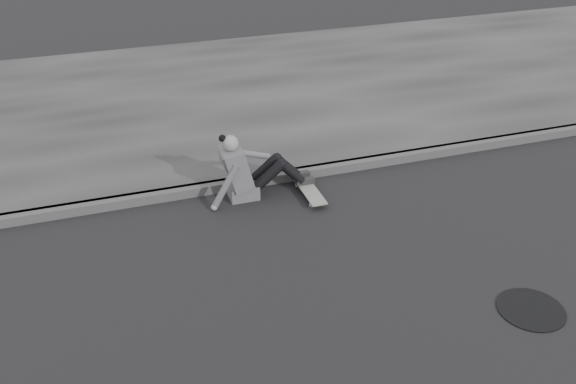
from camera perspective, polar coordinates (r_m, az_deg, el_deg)
name	(u,v)px	position (r m, az deg, el deg)	size (l,w,h in m)	color
ground	(355,302)	(6.44, 5.95, -9.68)	(80.00, 80.00, 0.00)	black
curb	(276,177)	(8.41, -1.06, 1.33)	(24.00, 0.16, 0.12)	#464646
sidewalk	(223,96)	(11.06, -5.81, 8.48)	(24.00, 6.00, 0.12)	#343434
manhole	(531,309)	(6.74, 20.79, -9.74)	(0.65, 0.65, 0.01)	black
skateboard	(309,191)	(8.08, 1.91, 0.12)	(0.20, 0.78, 0.09)	#A9A8A3
seated_woman	(247,170)	(7.95, -3.64, 1.93)	(1.38, 0.46, 0.88)	#59595C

